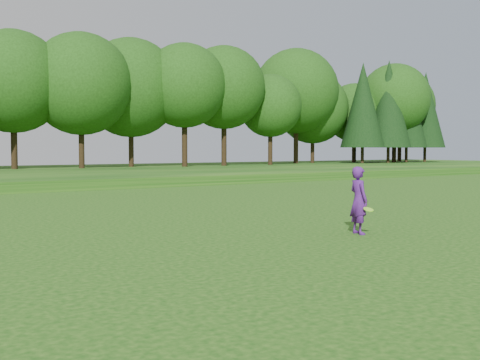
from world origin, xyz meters
TOP-DOWN VIEW (x-y plane):
  - ground at (0.00, 0.00)m, footprint 140.00×140.00m
  - walking_path at (0.00, 20.00)m, footprint 130.00×1.60m
  - woman at (0.84, -1.03)m, footprint 0.58×0.88m

SIDE VIEW (x-z plane):
  - ground at x=0.00m, z-range 0.00..0.00m
  - walking_path at x=0.00m, z-range 0.00..0.04m
  - woman at x=0.84m, z-range 0.00..1.80m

